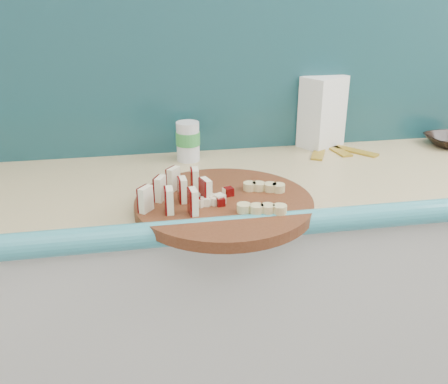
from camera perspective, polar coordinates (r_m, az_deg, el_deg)
name	(u,v)px	position (r m, az deg, el deg)	size (l,w,h in m)	color
kitchen_counter	(238,309)	(1.66, 1.60, -13.24)	(2.20, 0.63, 0.91)	beige
backsplash	(222,74)	(1.65, -0.25, 13.30)	(2.20, 0.02, 0.50)	teal
cutting_board	(224,204)	(1.24, 0.00, -1.44)	(0.44, 0.44, 0.03)	#48220F
apple_wedges	(178,191)	(1.21, -5.30, 0.13)	(0.18, 0.19, 0.06)	#F6EEC5
apple_chunks	(213,195)	(1.24, -1.30, -0.31)	(0.08, 0.07, 0.02)	#F0E2C0
banana_slices	(263,198)	(1.23, 4.43, -0.63)	(0.15, 0.18, 0.02)	#CFBF7E
flour_bag	(322,112)	(1.74, 11.17, 8.98)	(0.14, 0.10, 0.24)	white
canister	(188,141)	(1.58, -4.14, 5.89)	(0.08, 0.08, 0.12)	silver
banana_peel	(336,150)	(1.72, 12.66, 4.67)	(0.24, 0.20, 0.01)	gold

